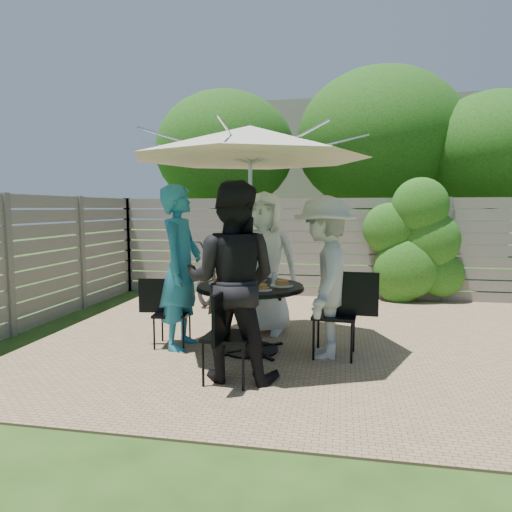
% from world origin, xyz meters
% --- Properties ---
extents(backyard_envelope, '(60.00, 60.00, 5.00)m').
position_xyz_m(backyard_envelope, '(0.09, 10.29, 2.61)').
color(backyard_envelope, '#274816').
rests_on(backyard_envelope, ground).
extents(patio_table, '(1.22, 1.22, 0.79)m').
position_xyz_m(patio_table, '(-0.83, -0.41, 0.55)').
color(patio_table, black).
rests_on(patio_table, ground).
extents(umbrella, '(2.68, 2.68, 2.56)m').
position_xyz_m(umbrella, '(-0.83, -0.41, 2.37)').
color(umbrella, silver).
rests_on(umbrella, ground).
extents(chair_back, '(0.49, 0.72, 0.98)m').
position_xyz_m(chair_back, '(-0.81, 0.56, 0.30)').
color(chair_back, black).
rests_on(chair_back, ground).
extents(person_back, '(0.92, 0.61, 1.87)m').
position_xyz_m(person_back, '(-0.82, 0.42, 0.94)').
color(person_back, white).
rests_on(person_back, ground).
extents(chair_left, '(0.62, 0.44, 0.83)m').
position_xyz_m(chair_left, '(-1.79, -0.40, 0.25)').
color(chair_left, black).
rests_on(chair_left, ground).
extents(person_left, '(0.47, 0.71, 1.93)m').
position_xyz_m(person_left, '(-1.66, -0.40, 0.96)').
color(person_left, teal).
rests_on(person_left, ground).
extents(chair_front, '(0.47, 0.68, 0.92)m').
position_xyz_m(chair_front, '(-0.84, -1.37, 0.28)').
color(chair_front, black).
rests_on(chair_front, ground).
extents(person_front, '(0.94, 0.74, 1.91)m').
position_xyz_m(person_front, '(-0.84, -1.24, 0.96)').
color(person_front, black).
rests_on(person_front, ground).
extents(chair_right, '(0.72, 0.50, 0.97)m').
position_xyz_m(chair_right, '(0.14, -0.42, 0.29)').
color(chair_right, black).
rests_on(chair_right, ground).
extents(person_right, '(0.68, 1.17, 1.79)m').
position_xyz_m(person_right, '(0.00, -0.42, 0.90)').
color(person_right, beige).
rests_on(person_right, ground).
extents(plate_back, '(0.26, 0.26, 0.06)m').
position_xyz_m(plate_back, '(-0.82, -0.05, 0.81)').
color(plate_back, white).
rests_on(plate_back, patio_table).
extents(plate_left, '(0.26, 0.26, 0.06)m').
position_xyz_m(plate_left, '(-1.19, -0.40, 0.81)').
color(plate_left, white).
rests_on(plate_left, patio_table).
extents(plate_front, '(0.26, 0.26, 0.06)m').
position_xyz_m(plate_front, '(-0.83, -0.77, 0.81)').
color(plate_front, white).
rests_on(plate_front, patio_table).
extents(plate_right, '(0.26, 0.26, 0.06)m').
position_xyz_m(plate_right, '(-0.47, -0.41, 0.81)').
color(plate_right, white).
rests_on(plate_right, patio_table).
extents(plate_extra, '(0.24, 0.24, 0.06)m').
position_xyz_m(plate_extra, '(-0.65, -0.71, 0.81)').
color(plate_extra, white).
rests_on(plate_extra, patio_table).
extents(glass_back, '(0.07, 0.07, 0.14)m').
position_xyz_m(glass_back, '(-0.93, -0.15, 0.86)').
color(glass_back, silver).
rests_on(glass_back, patio_table).
extents(glass_left, '(0.07, 0.07, 0.14)m').
position_xyz_m(glass_left, '(-1.09, -0.51, 0.86)').
color(glass_left, silver).
rests_on(glass_left, patio_table).
extents(glass_right, '(0.07, 0.07, 0.14)m').
position_xyz_m(glass_right, '(-0.57, -0.31, 0.86)').
color(glass_right, silver).
rests_on(glass_right, patio_table).
extents(syrup_jug, '(0.09, 0.09, 0.16)m').
position_xyz_m(syrup_jug, '(-0.89, -0.36, 0.87)').
color(syrup_jug, '#59280C').
rests_on(syrup_jug, patio_table).
extents(coffee_cup, '(0.08, 0.08, 0.12)m').
position_xyz_m(coffee_cup, '(-0.73, -0.19, 0.85)').
color(coffee_cup, '#C6B293').
rests_on(coffee_cup, patio_table).
extents(bicycle, '(0.95, 2.17, 1.11)m').
position_xyz_m(bicycle, '(-1.95, 2.60, 0.55)').
color(bicycle, '#333338').
rests_on(bicycle, ground).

